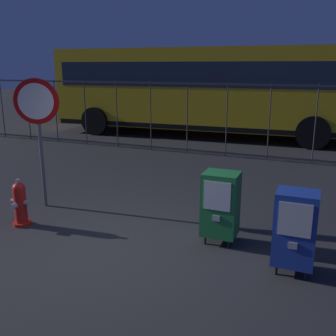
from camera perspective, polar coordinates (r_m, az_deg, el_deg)
ground_plane at (r=5.39m, az=-7.98°, el=-12.06°), size 60.00×60.00×0.00m
fire_hydrant at (r=6.45m, az=-20.95°, el=-4.93°), size 0.33×0.32×0.75m
newspaper_box_primary at (r=5.42m, az=7.74°, el=-5.29°), size 0.48×0.42×1.02m
newspaper_box_secondary at (r=4.85m, az=18.23°, el=-8.41°), size 0.48×0.42×1.02m
stop_sign at (r=6.92m, az=-18.63°, el=7.23°), size 0.71×0.31×2.23m
fence_barrier at (r=10.63m, az=8.63°, el=7.06°), size 18.03×0.04×2.00m
bus_near at (r=13.86m, az=5.38°, el=11.81°), size 10.60×3.13×3.00m
bus_far at (r=18.60m, az=10.77°, el=12.38°), size 10.52×2.84×3.00m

